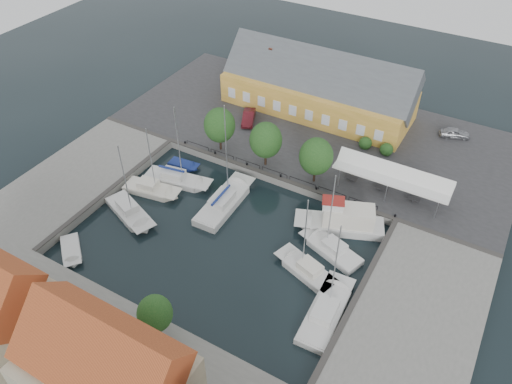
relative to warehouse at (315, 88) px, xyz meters
The scene contains 22 objects.
ground 28.82m from the warehouse, 84.77° to the right, with size 140.00×140.00×0.00m, color black.
north_quay 7.13m from the warehouse, 64.14° to the right, with size 56.00×26.00×1.00m, color #2D2D30.
west_quay 36.24m from the warehouse, 122.58° to the right, with size 12.00×24.00×1.00m, color slate.
east_quay 39.27m from the warehouse, 50.98° to the right, with size 12.00×24.00×1.00m, color slate.
south_bank 49.58m from the warehouse, 86.99° to the right, with size 56.00×14.00×1.00m, color slate.
quay_edge_fittings 23.99m from the warehouse, 83.67° to the right, with size 56.00×24.72×0.40m.
warehouse is the anchor object (origin of this frame).
tent_canopy 21.63m from the warehouse, 39.86° to the right, with size 14.00×4.00×2.83m.
quay_trees 16.37m from the warehouse, 87.91° to the right, with size 18.20×4.20×6.30m.
car_silver 20.98m from the warehouse, ahead, with size 1.66×4.13×1.41m, color #96979D.
car_red 11.07m from the warehouse, 128.05° to the right, with size 1.62×4.65×1.53m, color #54131A.
center_sailboat 25.29m from the warehouse, 90.91° to the right, with size 3.45×10.58×14.10m.
trawler 25.74m from the warehouse, 57.59° to the right, with size 10.63×6.63×5.00m.
east_boat_a 29.48m from the warehouse, 61.18° to the right, with size 7.97×4.90×10.93m.
east_boat_b 32.67m from the warehouse, 66.25° to the right, with size 7.85×4.70×10.42m.
east_boat_c 37.84m from the warehouse, 63.35° to the right, with size 3.42×9.63×11.95m.
west_boat_a 25.83m from the warehouse, 108.85° to the right, with size 9.27×4.03×11.88m.
west_boat_b 29.37m from the warehouse, 109.72° to the right, with size 7.69×3.70×10.26m.
west_boat_c 33.55m from the warehouse, 106.32° to the right, with size 8.55×5.43×11.17m.
launch_sw 41.58m from the warehouse, 105.33° to the right, with size 5.11×4.64×0.98m.
launch_nw 23.43m from the warehouse, 114.23° to the right, with size 4.35×2.02×0.88m.
townhouses 51.81m from the warehouse, 84.99° to the right, with size 36.30×8.50×12.00m.
Camera 1 is at (22.98, -34.13, 40.85)m, focal length 35.00 mm.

